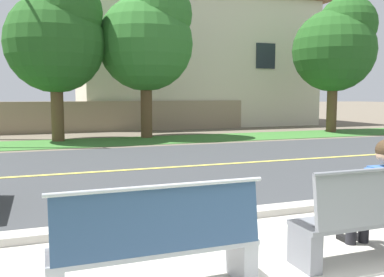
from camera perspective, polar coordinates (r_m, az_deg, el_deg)
ground_plane at (r=11.06m, az=-9.08°, el=-2.92°), size 140.00×140.00×0.00m
curb_edge at (r=5.72m, az=1.86°, el=-10.81°), size 44.00×0.30×0.11m
street_asphalt at (r=9.61m, az=-7.39°, el=-4.24°), size 52.00×8.00×0.01m
road_centre_line at (r=9.61m, az=-7.39°, el=-4.21°), size 48.00×0.14×0.01m
far_verge_grass at (r=15.26m, az=-12.13°, el=-0.48°), size 48.00×2.80×0.02m
bench_left at (r=3.60m, az=-4.80°, el=-14.48°), size 1.78×0.48×1.01m
bench_right at (r=4.74m, az=23.98°, el=-9.92°), size 1.78×0.48×1.01m
seated_person_blue at (r=4.92m, az=24.12°, el=-6.69°), size 0.52×0.68×1.25m
shade_tree_far_left at (r=15.98m, az=-17.88°, el=13.23°), size 3.53×3.53×5.83m
shade_tree_left at (r=16.64m, az=-5.92°, el=13.75°), size 3.68×3.68×6.07m
shade_tree_centre at (r=20.10m, az=19.28°, el=12.06°), size 3.66×3.66×6.05m
garden_wall at (r=19.60m, az=-10.77°, el=3.01°), size 13.00×0.36×1.40m
house_across_street at (r=24.07m, az=0.17°, el=10.84°), size 13.60×6.91×7.32m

